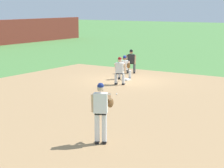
{
  "coord_description": "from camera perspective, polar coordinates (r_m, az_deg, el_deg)",
  "views": [
    {
      "loc": [
        -20.38,
        -12.4,
        4.11
      ],
      "look_at": [
        -7.02,
        -3.65,
        1.22
      ],
      "focal_mm": 70.0,
      "sensor_mm": 36.0,
      "label": 1
    }
  ],
  "objects": [
    {
      "name": "ground_plane",
      "position": [
        24.21,
        1.87,
        0.49
      ],
      "size": [
        160.0,
        160.0,
        0.0
      ],
      "primitive_type": "plane",
      "color": "#518942"
    },
    {
      "name": "infield_dirt_patch",
      "position": [
        18.68,
        0.69,
        -2.43
      ],
      "size": [
        18.0,
        18.0,
        0.01
      ],
      "primitive_type": "cube",
      "color": "tan",
      "rests_on": "ground"
    },
    {
      "name": "first_base_bag",
      "position": [
        24.2,
        1.87,
        0.6
      ],
      "size": [
        0.38,
        0.38,
        0.09
      ],
      "primitive_type": "cube",
      "color": "white",
      "rests_on": "ground"
    },
    {
      "name": "baseball",
      "position": [
        20.26,
        0.61,
        -1.33
      ],
      "size": [
        0.07,
        0.07,
        0.07
      ],
      "primitive_type": "sphere",
      "color": "white",
      "rests_on": "ground"
    },
    {
      "name": "pitcher",
      "position": [
        13.0,
        -1.41,
        -3.31
      ],
      "size": [
        0.83,
        0.59,
        1.86
      ],
      "color": "black",
      "rests_on": "ground"
    },
    {
      "name": "first_baseman",
      "position": [
        24.46,
        1.7,
        2.33
      ],
      "size": [
        0.83,
        1.01,
        1.34
      ],
      "color": "black",
      "rests_on": "ground"
    },
    {
      "name": "baserunner",
      "position": [
        22.74,
        1.01,
        1.88
      ],
      "size": [
        0.56,
        0.66,
        1.46
      ],
      "color": "black",
      "rests_on": "ground"
    },
    {
      "name": "umpire",
      "position": [
        26.66,
        2.51,
        3.12
      ],
      "size": [
        0.61,
        0.67,
        1.46
      ],
      "color": "black",
      "rests_on": "ground"
    }
  ]
}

